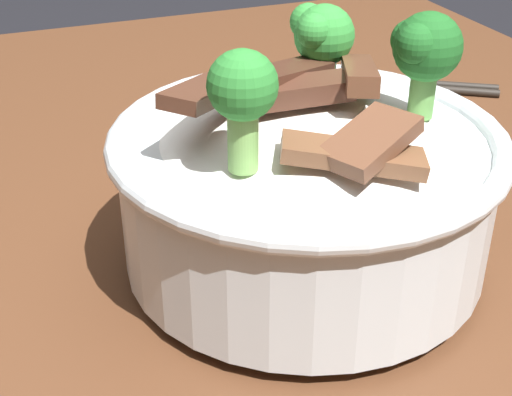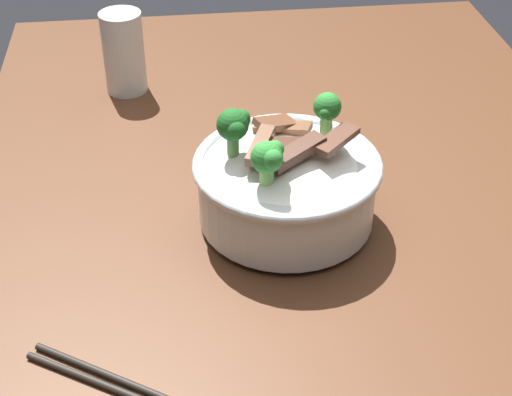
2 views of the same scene
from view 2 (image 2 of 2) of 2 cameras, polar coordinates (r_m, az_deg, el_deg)
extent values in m
cube|color=#56331E|center=(0.98, 3.33, -0.93)|extent=(1.15, 0.84, 0.05)
cube|color=#56331E|center=(1.61, -12.06, -2.63)|extent=(0.09, 0.09, 0.74)
cube|color=#56331E|center=(1.67, 11.38, -0.88)|extent=(0.09, 0.09, 0.74)
cylinder|color=silver|center=(0.91, 2.21, -1.53)|extent=(0.09, 0.09, 0.01)
cylinder|color=silver|center=(0.89, 2.27, 0.55)|extent=(0.20, 0.20, 0.07)
torus|color=silver|center=(0.87, 2.32, 2.52)|extent=(0.21, 0.21, 0.01)
ellipsoid|color=white|center=(0.87, 2.31, 2.06)|extent=(0.17, 0.17, 0.05)
cube|color=brown|center=(0.84, 0.32, 3.89)|extent=(0.06, 0.04, 0.02)
cube|color=brown|center=(0.90, 1.41, 5.67)|extent=(0.05, 0.06, 0.02)
cube|color=#4C2B1E|center=(0.85, 2.80, 3.88)|extent=(0.03, 0.06, 0.01)
cube|color=#563323|center=(0.85, 5.93, 4.33)|extent=(0.06, 0.06, 0.01)
cube|color=brown|center=(0.91, 1.94, 5.33)|extent=(0.05, 0.07, 0.02)
cube|color=#4C2B1E|center=(0.84, 3.01, 3.41)|extent=(0.05, 0.07, 0.02)
cylinder|color=#7AB256|center=(0.89, 5.18, 5.28)|extent=(0.01, 0.01, 0.03)
sphere|color=#2D8433|center=(0.88, 5.27, 6.72)|extent=(0.03, 0.03, 0.03)
sphere|color=#2D8433|center=(0.87, 5.13, 6.25)|extent=(0.01, 0.01, 0.01)
sphere|color=#2D8433|center=(0.88, 5.69, 6.97)|extent=(0.01, 0.01, 0.01)
cylinder|color=#5B9947|center=(0.86, -1.71, 3.98)|extent=(0.01, 0.01, 0.03)
sphere|color=#1E6023|center=(0.85, -1.74, 5.42)|extent=(0.04, 0.04, 0.04)
sphere|color=#1E6023|center=(0.84, -1.50, 5.03)|extent=(0.02, 0.02, 0.02)
sphere|color=#1E6023|center=(0.85, -1.10, 5.86)|extent=(0.02, 0.02, 0.02)
cylinder|color=#7AB256|center=(0.82, 0.78, 1.77)|extent=(0.02, 0.02, 0.02)
sphere|color=green|center=(0.81, 0.80, 3.01)|extent=(0.03, 0.03, 0.03)
sphere|color=green|center=(0.79, 1.25, 2.86)|extent=(0.02, 0.02, 0.02)
sphere|color=green|center=(0.81, 1.40, 3.58)|extent=(0.02, 0.02, 0.02)
cylinder|color=white|center=(1.21, -9.43, 7.99)|extent=(0.06, 0.06, 0.00)
cylinder|color=white|center=(1.18, -9.71, 10.51)|extent=(0.06, 0.06, 0.12)
cylinder|color=olive|center=(1.19, -9.59, 9.42)|extent=(0.05, 0.05, 0.07)
cylinder|color=#28231E|center=(0.73, -9.50, -14.04)|extent=(0.12, 0.19, 0.01)
cylinder|color=#28231E|center=(0.74, -9.01, -13.47)|extent=(0.13, 0.19, 0.01)
camera|label=1|loc=(1.11, 8.25, 19.53)|focal=51.77mm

